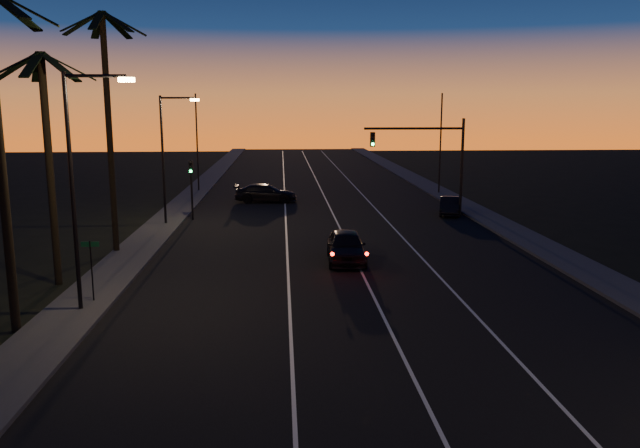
{
  "coord_description": "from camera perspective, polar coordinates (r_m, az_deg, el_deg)",
  "views": [
    {
      "loc": [
        -3.26,
        -3.4,
        7.73
      ],
      "look_at": [
        -1.64,
        22.72,
        2.83
      ],
      "focal_mm": 35.0,
      "sensor_mm": 36.0,
      "label": 1
    }
  ],
  "objects": [
    {
      "name": "road",
      "position": [
        34.43,
        1.97,
        -2.37
      ],
      "size": [
        20.0,
        170.0,
        0.01
      ],
      "primitive_type": "cube",
      "color": "black",
      "rests_on": "ground"
    },
    {
      "name": "sidewalk_left",
      "position": [
        35.17,
        -16.52,
        -2.41
      ],
      "size": [
        2.4,
        170.0,
        0.16
      ],
      "primitive_type": "cube",
      "color": "#373734",
      "rests_on": "ground"
    },
    {
      "name": "sidewalk_right",
      "position": [
        37.19,
        19.43,
        -1.89
      ],
      "size": [
        2.4,
        170.0,
        0.16
      ],
      "primitive_type": "cube",
      "color": "#373734",
      "rests_on": "ground"
    },
    {
      "name": "lane_stripe_left",
      "position": [
        34.28,
        -3.03,
        -2.42
      ],
      "size": [
        0.12,
        160.0,
        0.01
      ],
      "primitive_type": "cube",
      "color": "silver",
      "rests_on": "road"
    },
    {
      "name": "lane_stripe_mid",
      "position": [
        34.48,
        2.8,
        -2.34
      ],
      "size": [
        0.12,
        160.0,
        0.01
      ],
      "primitive_type": "cube",
      "color": "silver",
      "rests_on": "road"
    },
    {
      "name": "lane_stripe_right",
      "position": [
        35.04,
        8.5,
        -2.24
      ],
      "size": [
        0.12,
        160.0,
        0.01
      ],
      "primitive_type": "cube",
      "color": "silver",
      "rests_on": "road"
    },
    {
      "name": "palm_mid",
      "position": [
        29.19,
        -23.64,
        6.82
      ],
      "size": [
        4.25,
        4.16,
        10.03
      ],
      "color": "black",
      "rests_on": "ground"
    },
    {
      "name": "palm_far",
      "position": [
        34.58,
        -18.82,
        9.85
      ],
      "size": [
        4.25,
        4.16,
        12.53
      ],
      "color": "black",
      "rests_on": "ground"
    },
    {
      "name": "streetlight_left_near",
      "position": [
        24.67,
        -21.15,
        4.29
      ],
      "size": [
        2.55,
        0.26,
        9.0
      ],
      "color": "black",
      "rests_on": "ground"
    },
    {
      "name": "streetlight_left_far",
      "position": [
        42.15,
        -13.79,
        6.66
      ],
      "size": [
        2.55,
        0.26,
        8.5
      ],
      "color": "black",
      "rests_on": "ground"
    },
    {
      "name": "street_sign",
      "position": [
        26.25,
        -20.18,
        -3.44
      ],
      "size": [
        0.7,
        0.06,
        2.6
      ],
      "color": "black",
      "rests_on": "ground"
    },
    {
      "name": "signal_mast",
      "position": [
        44.72,
        9.97,
        6.66
      ],
      "size": [
        7.1,
        0.41,
        7.0
      ],
      "color": "black",
      "rests_on": "ground"
    },
    {
      "name": "signal_post",
      "position": [
        44.1,
        -11.69,
        4.08
      ],
      "size": [
        0.28,
        0.37,
        4.2
      ],
      "color": "black",
      "rests_on": "ground"
    },
    {
      "name": "far_pole_left",
      "position": [
        59.0,
        -11.17,
        7.26
      ],
      "size": [
        0.14,
        0.14,
        9.0
      ],
      "primitive_type": "cylinder",
      "color": "black",
      "rests_on": "ground"
    },
    {
      "name": "far_pole_right",
      "position": [
        57.3,
        10.96,
        7.17
      ],
      "size": [
        0.14,
        0.14,
        9.0
      ],
      "primitive_type": "cylinder",
      "color": "black",
      "rests_on": "ground"
    },
    {
      "name": "lead_car",
      "position": [
        31.67,
        2.39,
        -2.03
      ],
      "size": [
        2.09,
        5.3,
        1.6
      ],
      "color": "black",
      "rests_on": "road"
    },
    {
      "name": "right_car",
      "position": [
        46.59,
        11.75,
        1.64
      ],
      "size": [
        2.35,
        4.13,
        1.29
      ],
      "color": "black",
      "rests_on": "road"
    },
    {
      "name": "cross_car",
      "position": [
        51.89,
        -4.98,
        2.83
      ],
      "size": [
        5.25,
        2.37,
        1.49
      ],
      "color": "black",
      "rests_on": "road"
    }
  ]
}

